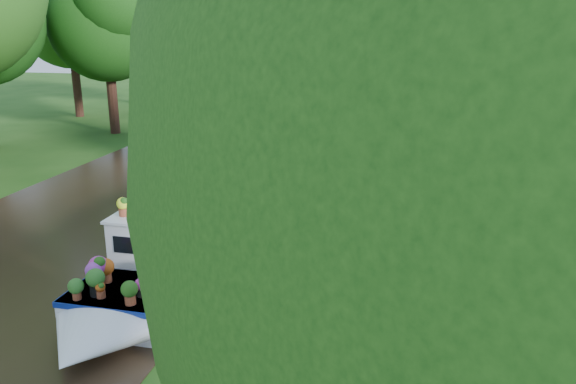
{
  "coord_description": "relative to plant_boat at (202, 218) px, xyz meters",
  "views": [
    {
      "loc": [
        3.41,
        -14.85,
        6.02
      ],
      "look_at": [
        -0.15,
        0.5,
        1.3
      ],
      "focal_mm": 35.0,
      "sensor_mm": 36.0,
      "label": 1
    }
  ],
  "objects": [
    {
      "name": "tree_far_c",
      "position": [
        -11.27,
        15.12,
        5.67
      ],
      "size": [
        7.13,
        6.82,
        9.59
      ],
      "color": "black",
      "rests_on": "ground"
    },
    {
      "name": "second_boat",
      "position": [
        -0.5,
        16.78,
        -0.27
      ],
      "size": [
        4.27,
        7.92,
        1.44
      ],
      "rotation": [
        0.0,
        0.0,
        -0.35
      ],
      "color": "black",
      "rests_on": "canal_water"
    },
    {
      "name": "plant_boat",
      "position": [
        0.0,
        0.0,
        0.0
      ],
      "size": [
        2.29,
        13.52,
        2.28
      ],
      "color": "white",
      "rests_on": "canal_water"
    },
    {
      "name": "ground",
      "position": [
        2.25,
        1.03,
        -0.85
      ],
      "size": [
        100.0,
        100.0,
        0.0
      ],
      "primitive_type": "plane",
      "color": "#1D4611",
      "rests_on": "ground"
    },
    {
      "name": "tree_near_overhang",
      "position": [
        6.04,
        4.1,
        5.75
      ],
      "size": [
        5.52,
        5.28,
        8.99
      ],
      "color": "black",
      "rests_on": "ground"
    },
    {
      "name": "pedestrian_dark",
      "position": [
        3.6,
        24.49,
        -0.05
      ],
      "size": [
        0.83,
        0.68,
        1.55
      ],
      "primitive_type": "imported",
      "rotation": [
        0.0,
        0.0,
        -0.13
      ],
      "color": "black",
      "rests_on": "towpath"
    },
    {
      "name": "tree_near_far",
      "position": [
        6.23,
        27.12,
        6.2
      ],
      "size": [
        7.59,
        7.26,
        10.3
      ],
      "color": "black",
      "rests_on": "ground"
    },
    {
      "name": "tree_near_mid",
      "position": [
        6.73,
        16.12,
        5.58
      ],
      "size": [
        6.9,
        6.6,
        9.4
      ],
      "color": "black",
      "rests_on": "ground"
    },
    {
      "name": "tree_far_d",
      "position": [
        -12.77,
        25.13,
        6.55
      ],
      "size": [
        8.05,
        7.7,
        10.85
      ],
      "color": "black",
      "rests_on": "ground"
    },
    {
      "name": "canal_water",
      "position": [
        -3.75,
        1.03,
        -0.84
      ],
      "size": [
        10.0,
        100.0,
        0.02
      ],
      "primitive_type": "cube",
      "color": "black",
      "rests_on": "ground"
    },
    {
      "name": "towpath",
      "position": [
        3.45,
        1.03,
        -0.84
      ],
      "size": [
        2.2,
        100.0,
        0.03
      ],
      "primitive_type": "cube",
      "color": "brown",
      "rests_on": "ground"
    },
    {
      "name": "tree_far_h",
      "position": [
        -16.77,
        20.13,
        6.28
      ],
      "size": [
        7.82,
        7.48,
        10.49
      ],
      "color": "black",
      "rests_on": "ground"
    },
    {
      "name": "sandwich_board",
      "position": [
        2.87,
        -6.12,
        -0.37
      ],
      "size": [
        0.68,
        0.68,
        1.01
      ],
      "rotation": [
        0.0,
        0.0,
        0.33
      ],
      "color": "#A50F0B",
      "rests_on": "towpath"
    },
    {
      "name": "verge_plant",
      "position": [
        1.65,
        5.11,
        -0.64
      ],
      "size": [
        0.42,
        0.37,
        0.43
      ],
      "primitive_type": "imported",
      "rotation": [
        0.0,
        0.0,
        0.09
      ],
      "color": "#1E6527",
      "rests_on": "ground"
    },
    {
      "name": "pedestrian_pink",
      "position": [
        2.75,
        24.83,
        0.12
      ],
      "size": [
        0.73,
        0.52,
        1.89
      ],
      "primitive_type": "imported",
      "rotation": [
        0.0,
        0.0,
        -0.1
      ],
      "color": "#E75F7D",
      "rests_on": "towpath"
    }
  ]
}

